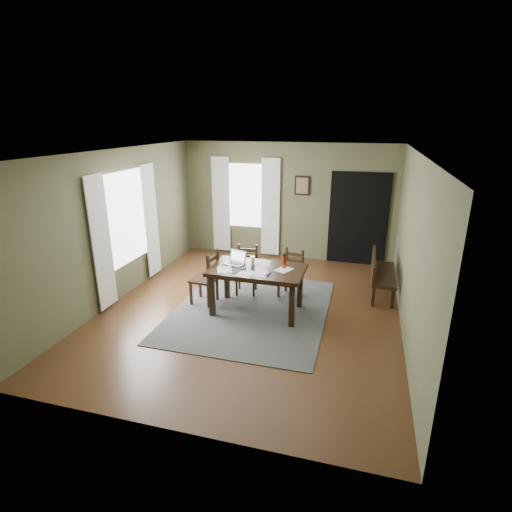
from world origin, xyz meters
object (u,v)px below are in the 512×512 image
(chair_end, at_px, (206,278))
(water_bottle, at_px, (284,261))
(chair_back_left, at_px, (247,270))
(bench, at_px, (380,271))
(chair_back_right, at_px, (291,274))
(dining_table, at_px, (257,274))
(laptop, at_px, (236,260))

(chair_end, bearing_deg, water_bottle, 98.55)
(chair_back_left, relative_size, water_bottle, 3.66)
(chair_back_left, distance_m, water_bottle, 1.12)
(bench, distance_m, water_bottle, 2.05)
(chair_back_left, xyz_separation_m, chair_back_right, (0.85, 0.08, -0.02))
(dining_table, xyz_separation_m, laptop, (-0.42, 0.13, 0.15))
(dining_table, xyz_separation_m, chair_back_left, (-0.41, 0.74, -0.25))
(chair_back_right, bearing_deg, chair_back_left, -160.13)
(chair_end, bearing_deg, chair_back_right, 122.98)
(dining_table, relative_size, bench, 1.17)
(bench, xyz_separation_m, water_bottle, (-1.61, -1.18, 0.46))
(chair_end, bearing_deg, bench, 117.80)
(laptop, height_order, water_bottle, water_bottle)
(dining_table, relative_size, water_bottle, 6.36)
(chair_end, distance_m, laptop, 0.66)
(chair_back_left, xyz_separation_m, water_bottle, (0.83, -0.58, 0.46))
(bench, bearing_deg, laptop, 116.17)
(dining_table, bearing_deg, chair_back_left, 119.41)
(dining_table, distance_m, chair_back_left, 0.88)
(chair_back_left, relative_size, laptop, 2.40)
(chair_back_right, bearing_deg, chair_end, -137.35)
(chair_end, bearing_deg, laptop, 101.14)
(chair_end, height_order, bench, chair_end)
(chair_end, distance_m, water_bottle, 1.46)
(dining_table, relative_size, laptop, 4.17)
(bench, xyz_separation_m, laptop, (-2.46, -1.21, 0.40))
(chair_back_right, xyz_separation_m, bench, (1.60, 0.52, 0.02))
(dining_table, xyz_separation_m, bench, (2.04, 1.34, -0.25))
(laptop, bearing_deg, water_bottle, 18.18)
(chair_end, relative_size, laptop, 2.59)
(chair_back_right, xyz_separation_m, water_bottle, (-0.01, -0.66, 0.48))
(dining_table, height_order, laptop, laptop)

